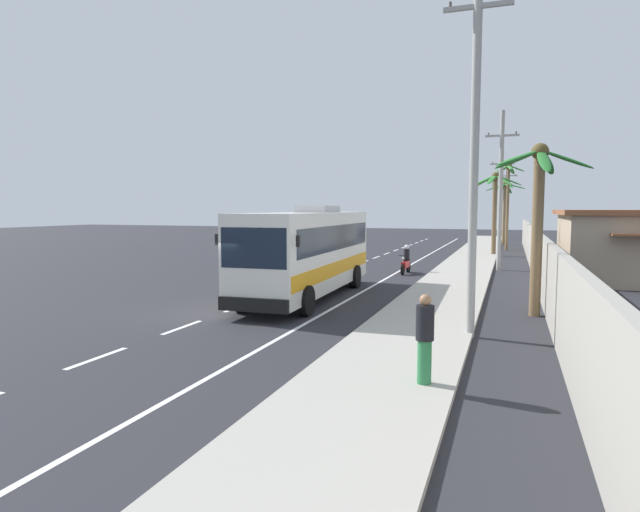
{
  "coord_description": "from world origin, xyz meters",
  "views": [
    {
      "loc": [
        9.32,
        -15.88,
        3.6
      ],
      "look_at": [
        2.13,
        4.21,
        1.7
      ],
      "focal_mm": 29.98,
      "sensor_mm": 36.0,
      "label": 1
    }
  ],
  "objects_px": {
    "utility_pole_mid": "(501,188)",
    "utility_pole_distant": "(505,198)",
    "motorcycle_beside_bus": "(406,262)",
    "palm_second": "(538,201)",
    "pedestrian_near_kerb": "(425,337)",
    "palm_fourth": "(505,197)",
    "palm_nearest": "(495,197)",
    "palm_third": "(508,187)",
    "utility_pole_nearest": "(475,143)",
    "utility_pole_far": "(501,198)",
    "coach_bus_foreground": "(308,250)"
  },
  "relations": [
    {
      "from": "utility_pole_nearest",
      "to": "utility_pole_mid",
      "type": "bearing_deg",
      "value": 88.8
    },
    {
      "from": "coach_bus_foreground",
      "to": "palm_nearest",
      "type": "relative_size",
      "value": 1.68
    },
    {
      "from": "palm_nearest",
      "to": "palm_second",
      "type": "relative_size",
      "value": 1.1
    },
    {
      "from": "pedestrian_near_kerb",
      "to": "palm_fourth",
      "type": "relative_size",
      "value": 0.29
    },
    {
      "from": "palm_second",
      "to": "palm_fourth",
      "type": "bearing_deg",
      "value": 92.32
    },
    {
      "from": "motorcycle_beside_bus",
      "to": "palm_nearest",
      "type": "height_order",
      "value": "palm_nearest"
    },
    {
      "from": "utility_pole_mid",
      "to": "palm_third",
      "type": "relative_size",
      "value": 1.23
    },
    {
      "from": "utility_pole_mid",
      "to": "utility_pole_distant",
      "type": "height_order",
      "value": "utility_pole_mid"
    },
    {
      "from": "palm_nearest",
      "to": "palm_fourth",
      "type": "distance_m",
      "value": 12.93
    },
    {
      "from": "utility_pole_distant",
      "to": "palm_nearest",
      "type": "distance_m",
      "value": 25.3
    },
    {
      "from": "coach_bus_foreground",
      "to": "utility_pole_far",
      "type": "distance_m",
      "value": 31.15
    },
    {
      "from": "palm_nearest",
      "to": "utility_pole_distant",
      "type": "bearing_deg",
      "value": 89.03
    },
    {
      "from": "utility_pole_nearest",
      "to": "palm_third",
      "type": "bearing_deg",
      "value": 88.84
    },
    {
      "from": "pedestrian_near_kerb",
      "to": "utility_pole_far",
      "type": "height_order",
      "value": "utility_pole_far"
    },
    {
      "from": "utility_pole_distant",
      "to": "utility_pole_far",
      "type": "bearing_deg",
      "value": -90.39
    },
    {
      "from": "utility_pole_mid",
      "to": "palm_second",
      "type": "relative_size",
      "value": 1.6
    },
    {
      "from": "pedestrian_near_kerb",
      "to": "palm_second",
      "type": "height_order",
      "value": "palm_second"
    },
    {
      "from": "palm_nearest",
      "to": "palm_third",
      "type": "relative_size",
      "value": 0.85
    },
    {
      "from": "palm_nearest",
      "to": "palm_second",
      "type": "xyz_separation_m",
      "value": [
        2.0,
        -23.55,
        -0.64
      ]
    },
    {
      "from": "palm_third",
      "to": "utility_pole_far",
      "type": "bearing_deg",
      "value": 105.87
    },
    {
      "from": "palm_nearest",
      "to": "palm_fourth",
      "type": "bearing_deg",
      "value": 87.68
    },
    {
      "from": "coach_bus_foreground",
      "to": "palm_fourth",
      "type": "relative_size",
      "value": 1.7
    },
    {
      "from": "utility_pole_distant",
      "to": "palm_third",
      "type": "relative_size",
      "value": 1.21
    },
    {
      "from": "motorcycle_beside_bus",
      "to": "utility_pole_mid",
      "type": "relative_size",
      "value": 0.21
    },
    {
      "from": "coach_bus_foreground",
      "to": "motorcycle_beside_bus",
      "type": "bearing_deg",
      "value": 76.07
    },
    {
      "from": "motorcycle_beside_bus",
      "to": "palm_fourth",
      "type": "bearing_deg",
      "value": 79.74
    },
    {
      "from": "utility_pole_far",
      "to": "utility_pole_distant",
      "type": "xyz_separation_m",
      "value": [
        0.12,
        17.56,
        0.33
      ]
    },
    {
      "from": "utility_pole_nearest",
      "to": "pedestrian_near_kerb",
      "type": "bearing_deg",
      "value": -96.32
    },
    {
      "from": "motorcycle_beside_bus",
      "to": "utility_pole_nearest",
      "type": "bearing_deg",
      "value": -72.48
    },
    {
      "from": "pedestrian_near_kerb",
      "to": "palm_second",
      "type": "distance_m",
      "value": 9.41
    },
    {
      "from": "utility_pole_nearest",
      "to": "utility_pole_distant",
      "type": "height_order",
      "value": "utility_pole_nearest"
    },
    {
      "from": "palm_nearest",
      "to": "palm_fourth",
      "type": "xyz_separation_m",
      "value": [
        0.52,
        12.92,
        0.24
      ]
    },
    {
      "from": "utility_pole_nearest",
      "to": "utility_pole_distant",
      "type": "xyz_separation_m",
      "value": [
        0.23,
        52.67,
        -0.56
      ]
    },
    {
      "from": "utility_pole_mid",
      "to": "utility_pole_far",
      "type": "xyz_separation_m",
      "value": [
        -0.26,
        17.56,
        -0.27
      ]
    },
    {
      "from": "palm_nearest",
      "to": "palm_second",
      "type": "height_order",
      "value": "palm_nearest"
    },
    {
      "from": "utility_pole_far",
      "to": "utility_pole_distant",
      "type": "height_order",
      "value": "utility_pole_distant"
    },
    {
      "from": "pedestrian_near_kerb",
      "to": "utility_pole_distant",
      "type": "relative_size",
      "value": 0.2
    },
    {
      "from": "pedestrian_near_kerb",
      "to": "utility_pole_far",
      "type": "distance_m",
      "value": 40.12
    },
    {
      "from": "utility_pole_distant",
      "to": "palm_third",
      "type": "height_order",
      "value": "utility_pole_distant"
    },
    {
      "from": "utility_pole_nearest",
      "to": "palm_fourth",
      "type": "bearing_deg",
      "value": 89.53
    },
    {
      "from": "pedestrian_near_kerb",
      "to": "palm_fourth",
      "type": "xyz_separation_m",
      "value": [
        0.87,
        45.15,
        3.64
      ]
    },
    {
      "from": "utility_pole_distant",
      "to": "palm_second",
      "type": "bearing_deg",
      "value": -88.15
    },
    {
      "from": "motorcycle_beside_bus",
      "to": "palm_third",
      "type": "xyz_separation_m",
      "value": [
        5.1,
        19.12,
        4.77
      ]
    },
    {
      "from": "utility_pole_nearest",
      "to": "utility_pole_distant",
      "type": "distance_m",
      "value": 52.67
    },
    {
      "from": "palm_second",
      "to": "palm_fourth",
      "type": "height_order",
      "value": "palm_fourth"
    },
    {
      "from": "motorcycle_beside_bus",
      "to": "utility_pole_nearest",
      "type": "relative_size",
      "value": 0.19
    },
    {
      "from": "coach_bus_foreground",
      "to": "pedestrian_near_kerb",
      "type": "bearing_deg",
      "value": -57.51
    },
    {
      "from": "motorcycle_beside_bus",
      "to": "palm_second",
      "type": "relative_size",
      "value": 0.34
    },
    {
      "from": "pedestrian_near_kerb",
      "to": "palm_third",
      "type": "height_order",
      "value": "palm_third"
    },
    {
      "from": "utility_pole_far",
      "to": "coach_bus_foreground",
      "type": "bearing_deg",
      "value": -102.69
    }
  ]
}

